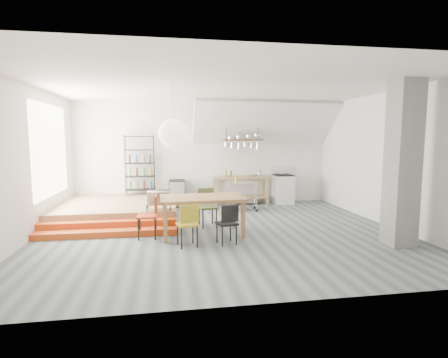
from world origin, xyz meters
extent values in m
plane|color=#4D565A|center=(0.00, 0.00, 0.00)|extent=(8.00, 8.00, 0.00)
cube|color=silver|center=(0.00, 3.50, 1.60)|extent=(8.00, 0.04, 3.20)
cube|color=silver|center=(-4.00, 0.00, 1.60)|extent=(0.04, 7.00, 3.20)
cube|color=silver|center=(4.00, 0.00, 1.60)|extent=(0.04, 7.00, 3.20)
cube|color=white|center=(0.00, 0.00, 3.20)|extent=(8.00, 7.00, 0.02)
cube|color=white|center=(1.80, 2.90, 2.55)|extent=(4.40, 1.44, 1.32)
cube|color=white|center=(-3.98, 1.50, 1.80)|extent=(0.02, 2.50, 2.20)
cube|color=olive|center=(-2.50, 2.00, 0.20)|extent=(3.00, 3.00, 0.40)
cube|color=#C84717|center=(-2.50, 0.05, 0.07)|extent=(3.00, 0.35, 0.13)
cube|color=#C84717|center=(-2.50, 0.40, 0.13)|extent=(3.00, 0.35, 0.27)
cube|color=slate|center=(3.30, -1.50, 1.60)|extent=(0.50, 0.50, 3.20)
cube|color=olive|center=(1.10, 3.15, 0.88)|extent=(1.80, 0.60, 0.06)
cube|color=olive|center=(1.10, 3.15, 0.25)|extent=(1.70, 0.55, 0.04)
cube|color=olive|center=(1.92, 3.37, 0.43)|extent=(0.06, 0.06, 0.86)
cube|color=olive|center=(0.28, 3.37, 0.43)|extent=(0.06, 0.06, 0.86)
cube|color=olive|center=(1.92, 2.93, 0.43)|extent=(0.06, 0.06, 0.86)
cube|color=olive|center=(0.28, 2.93, 0.43)|extent=(0.06, 0.06, 0.86)
cube|color=white|center=(2.50, 3.15, 0.45)|extent=(0.60, 0.60, 0.90)
cube|color=black|center=(2.50, 3.15, 0.92)|extent=(0.58, 0.58, 0.03)
cube|color=white|center=(2.50, 3.43, 1.05)|extent=(0.60, 0.05, 0.25)
cylinder|color=black|center=(2.64, 3.29, 0.94)|extent=(0.18, 0.18, 0.02)
cylinder|color=black|center=(2.36, 3.29, 0.94)|extent=(0.18, 0.18, 0.02)
cylinder|color=black|center=(2.64, 3.01, 0.94)|extent=(0.18, 0.18, 0.02)
cylinder|color=black|center=(2.36, 3.01, 0.94)|extent=(0.18, 0.18, 0.02)
cube|color=#452E1B|center=(1.10, 2.95, 2.05)|extent=(1.20, 0.50, 0.05)
cylinder|color=black|center=(0.60, 2.95, 2.62)|extent=(0.02, 0.02, 1.15)
cylinder|color=black|center=(1.60, 2.95, 2.62)|extent=(0.02, 0.02, 1.15)
cylinder|color=silver|center=(0.60, 2.90, 1.91)|extent=(0.16, 0.16, 0.12)
cylinder|color=silver|center=(0.80, 2.90, 1.89)|extent=(0.20, 0.20, 0.16)
cylinder|color=silver|center=(1.00, 2.90, 1.87)|extent=(0.16, 0.16, 0.20)
cylinder|color=silver|center=(1.20, 2.90, 1.91)|extent=(0.20, 0.20, 0.12)
cylinder|color=silver|center=(1.40, 2.90, 1.89)|extent=(0.16, 0.16, 0.16)
cylinder|color=silver|center=(1.60, 2.90, 1.87)|extent=(0.20, 0.20, 0.20)
cylinder|color=black|center=(-1.58, 3.38, 1.30)|extent=(0.02, 0.02, 1.80)
cylinder|color=black|center=(-2.42, 3.38, 1.30)|extent=(0.02, 0.02, 1.80)
cylinder|color=black|center=(-1.58, 3.02, 1.30)|extent=(0.02, 0.02, 1.80)
cylinder|color=black|center=(-2.42, 3.02, 1.30)|extent=(0.02, 0.02, 1.80)
cube|color=black|center=(-2.00, 3.20, 0.55)|extent=(0.88, 0.38, 0.02)
cube|color=black|center=(-2.00, 3.20, 0.95)|extent=(0.88, 0.38, 0.02)
cube|color=black|center=(-2.00, 3.20, 1.35)|extent=(0.88, 0.38, 0.02)
cube|color=black|center=(-2.00, 3.20, 1.75)|extent=(0.88, 0.38, 0.02)
cube|color=black|center=(-2.00, 3.20, 2.15)|extent=(0.88, 0.38, 0.03)
cylinder|color=#3E8D38|center=(-2.00, 3.20, 0.69)|extent=(0.07, 0.07, 0.24)
cylinder|color=#A7811B|center=(-2.00, 3.20, 1.09)|extent=(0.07, 0.07, 0.24)
cylinder|color=maroon|center=(-2.00, 3.20, 1.49)|extent=(0.07, 0.07, 0.24)
cube|color=olive|center=(-1.40, 0.75, 0.55)|extent=(0.60, 0.40, 0.03)
cylinder|color=black|center=(-1.13, 0.92, 0.47)|extent=(0.02, 0.02, 0.13)
cylinder|color=black|center=(-1.67, 0.92, 0.47)|extent=(0.02, 0.02, 0.13)
cylinder|color=black|center=(-1.13, 0.58, 0.47)|extent=(0.02, 0.02, 0.13)
cylinder|color=black|center=(-1.67, 0.58, 0.47)|extent=(0.02, 0.02, 0.13)
sphere|color=white|center=(-1.06, -0.22, 2.20)|extent=(0.60, 0.60, 0.60)
cube|color=brown|center=(-0.46, -0.20, 0.81)|extent=(1.81, 1.05, 0.07)
cube|color=brown|center=(0.33, 0.24, 0.39)|extent=(0.08, 0.08, 0.78)
cube|color=brown|center=(-1.27, 0.20, 0.39)|extent=(0.08, 0.08, 0.78)
cube|color=brown|center=(0.36, -0.60, 0.39)|extent=(0.08, 0.08, 0.78)
cube|color=brown|center=(-1.24, -0.65, 0.39)|extent=(0.08, 0.08, 0.78)
cube|color=#AC931D|center=(-0.82, -0.94, 0.43)|extent=(0.46, 0.46, 0.04)
cube|color=#AC931D|center=(-0.79, -1.11, 0.68)|extent=(0.37, 0.11, 0.34)
cylinder|color=black|center=(-0.94, -1.12, 0.21)|extent=(0.03, 0.03, 0.42)
cylinder|color=black|center=(-0.64, -1.06, 0.21)|extent=(0.03, 0.03, 0.42)
cylinder|color=black|center=(-1.01, -0.82, 0.21)|extent=(0.03, 0.03, 0.42)
cylinder|color=black|center=(-0.71, -0.75, 0.21)|extent=(0.03, 0.03, 0.42)
cube|color=black|center=(-0.05, -0.91, 0.42)|extent=(0.44, 0.44, 0.04)
cube|color=black|center=(-0.01, -1.08, 0.65)|extent=(0.35, 0.12, 0.32)
cylinder|color=black|center=(-0.16, -1.09, 0.20)|extent=(0.03, 0.03, 0.41)
cylinder|color=black|center=(0.13, -1.03, 0.20)|extent=(0.03, 0.03, 0.41)
cylinder|color=black|center=(-0.22, -0.80, 0.20)|extent=(0.03, 0.03, 0.41)
cylinder|color=black|center=(0.07, -0.74, 0.20)|extent=(0.03, 0.03, 0.41)
cube|color=#545C2B|center=(-0.25, 0.53, 0.46)|extent=(0.48, 0.48, 0.04)
cube|color=#545C2B|center=(-0.29, 0.71, 0.72)|extent=(0.39, 0.11, 0.36)
cylinder|color=black|center=(-0.12, 0.72, 0.23)|extent=(0.03, 0.03, 0.45)
cylinder|color=black|center=(-0.45, 0.66, 0.23)|extent=(0.03, 0.03, 0.45)
cylinder|color=black|center=(-0.06, 0.39, 0.23)|extent=(0.03, 0.03, 0.45)
cylinder|color=black|center=(-0.39, 0.34, 0.23)|extent=(0.03, 0.03, 0.45)
cube|color=red|center=(-1.62, -0.24, 0.47)|extent=(0.42, 0.42, 0.04)
cube|color=red|center=(-1.44, -0.24, 0.73)|extent=(0.05, 0.40, 0.37)
cylinder|color=black|center=(-1.46, -0.40, 0.23)|extent=(0.03, 0.03, 0.46)
cylinder|color=black|center=(-1.45, -0.07, 0.23)|extent=(0.03, 0.03, 0.46)
cylinder|color=black|center=(-1.79, -0.40, 0.23)|extent=(0.03, 0.03, 0.46)
cylinder|color=black|center=(-1.79, -0.07, 0.23)|extent=(0.03, 0.03, 0.46)
cube|color=silver|center=(0.96, 2.23, 0.81)|extent=(0.88, 0.56, 0.04)
cube|color=silver|center=(0.96, 2.23, 0.28)|extent=(0.88, 0.56, 0.03)
cylinder|color=silver|center=(1.37, 2.39, 0.42)|extent=(0.03, 0.03, 0.79)
sphere|color=black|center=(1.37, 2.39, 0.04)|extent=(0.07, 0.07, 0.07)
cylinder|color=silver|center=(0.60, 2.48, 0.42)|extent=(0.03, 0.03, 0.79)
sphere|color=black|center=(0.60, 2.48, 0.04)|extent=(0.07, 0.07, 0.07)
cylinder|color=silver|center=(1.32, 1.98, 0.42)|extent=(0.03, 0.03, 0.79)
sphere|color=black|center=(1.32, 1.98, 0.04)|extent=(0.07, 0.07, 0.07)
cylinder|color=silver|center=(0.55, 2.08, 0.42)|extent=(0.03, 0.03, 0.79)
sphere|color=black|center=(0.55, 2.08, 0.04)|extent=(0.07, 0.07, 0.07)
cube|color=black|center=(-0.90, 3.20, 0.41)|extent=(0.48, 0.48, 0.82)
imported|color=beige|center=(-1.40, 0.75, 0.71)|extent=(0.54, 0.38, 0.29)
imported|color=silver|center=(1.51, 3.10, 0.94)|extent=(0.27, 0.27, 0.05)
camera|label=1|loc=(-1.19, -7.58, 2.09)|focal=28.00mm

